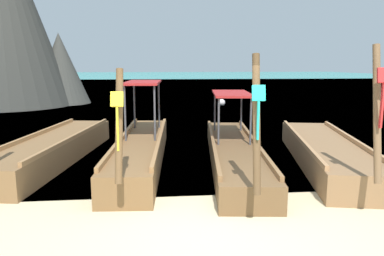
{
  "coord_description": "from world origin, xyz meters",
  "views": [
    {
      "loc": [
        -0.89,
        -5.35,
        2.51
      ],
      "look_at": [
        0.0,
        3.54,
        0.99
      ],
      "focal_mm": 35.07,
      "sensor_mm": 36.0,
      "label": 1
    }
  ],
  "objects_px": {
    "longtail_boat_yellow_ribbon": "(141,149)",
    "longtail_boat_turquoise_ribbon": "(233,151)",
    "longtail_boat_red_ribbon": "(326,152)",
    "karst_rock": "(3,7)",
    "longtail_boat_violet_ribbon": "(54,149)",
    "mooring_buoy_near": "(222,102)"
  },
  "relations": [
    {
      "from": "longtail_boat_yellow_ribbon",
      "to": "longtail_boat_turquoise_ribbon",
      "type": "distance_m",
      "value": 2.38
    },
    {
      "from": "longtail_boat_yellow_ribbon",
      "to": "longtail_boat_red_ribbon",
      "type": "relative_size",
      "value": 1.07
    },
    {
      "from": "longtail_boat_red_ribbon",
      "to": "karst_rock",
      "type": "height_order",
      "value": "karst_rock"
    },
    {
      "from": "longtail_boat_yellow_ribbon",
      "to": "karst_rock",
      "type": "bearing_deg",
      "value": 120.1
    },
    {
      "from": "longtail_boat_violet_ribbon",
      "to": "longtail_boat_turquoise_ribbon",
      "type": "distance_m",
      "value": 4.69
    },
    {
      "from": "longtail_boat_turquoise_ribbon",
      "to": "karst_rock",
      "type": "relative_size",
      "value": 0.59
    },
    {
      "from": "longtail_boat_yellow_ribbon",
      "to": "mooring_buoy_near",
      "type": "relative_size",
      "value": 16.38
    },
    {
      "from": "karst_rock",
      "to": "longtail_boat_turquoise_ribbon",
      "type": "bearing_deg",
      "value": -54.07
    },
    {
      "from": "longtail_boat_violet_ribbon",
      "to": "longtail_boat_turquoise_ribbon",
      "type": "xyz_separation_m",
      "value": [
        4.65,
        -0.64,
        -0.0
      ]
    },
    {
      "from": "longtail_boat_violet_ribbon",
      "to": "mooring_buoy_near",
      "type": "relative_size",
      "value": 15.78
    },
    {
      "from": "mooring_buoy_near",
      "to": "longtail_boat_violet_ribbon",
      "type": "bearing_deg",
      "value": -118.02
    },
    {
      "from": "longtail_boat_yellow_ribbon",
      "to": "longtail_boat_red_ribbon",
      "type": "bearing_deg",
      "value": -7.82
    },
    {
      "from": "longtail_boat_red_ribbon",
      "to": "karst_rock",
      "type": "xyz_separation_m",
      "value": [
        -13.29,
        15.52,
        5.59
      ]
    },
    {
      "from": "longtail_boat_turquoise_ribbon",
      "to": "karst_rock",
      "type": "distance_m",
      "value": 19.54
    },
    {
      "from": "longtail_boat_yellow_ribbon",
      "to": "karst_rock",
      "type": "height_order",
      "value": "karst_rock"
    },
    {
      "from": "longtail_boat_violet_ribbon",
      "to": "karst_rock",
      "type": "height_order",
      "value": "karst_rock"
    },
    {
      "from": "longtail_boat_red_ribbon",
      "to": "mooring_buoy_near",
      "type": "bearing_deg",
      "value": 90.97
    },
    {
      "from": "longtail_boat_violet_ribbon",
      "to": "mooring_buoy_near",
      "type": "distance_m",
      "value": 14.32
    },
    {
      "from": "longtail_boat_violet_ribbon",
      "to": "longtail_boat_red_ribbon",
      "type": "relative_size",
      "value": 1.03
    },
    {
      "from": "longtail_boat_violet_ribbon",
      "to": "longtail_boat_red_ribbon",
      "type": "height_order",
      "value": "longtail_boat_red_ribbon"
    },
    {
      "from": "longtail_boat_yellow_ribbon",
      "to": "mooring_buoy_near",
      "type": "bearing_deg",
      "value": 71.17
    },
    {
      "from": "longtail_boat_yellow_ribbon",
      "to": "mooring_buoy_near",
      "type": "xyz_separation_m",
      "value": [
        4.44,
        13.01,
        -0.15
      ]
    }
  ]
}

